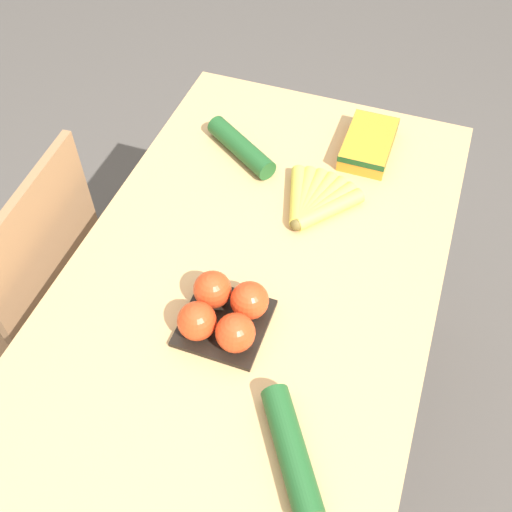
# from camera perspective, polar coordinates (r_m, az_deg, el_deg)

# --- Properties ---
(ground_plane) EXTENTS (12.00, 12.00, 0.00)m
(ground_plane) POSITION_cam_1_polar(r_m,az_deg,el_deg) (1.86, 0.00, -14.94)
(ground_plane) COLOR #4C4742
(dining_table) EXTENTS (1.20, 0.74, 0.73)m
(dining_table) POSITION_cam_1_polar(r_m,az_deg,el_deg) (1.33, 0.00, -3.97)
(dining_table) COLOR tan
(dining_table) RESTS_ON ground_plane
(chair) EXTENTS (0.44, 0.42, 0.88)m
(chair) POSITION_cam_1_polar(r_m,az_deg,el_deg) (1.62, -21.03, -3.90)
(chair) COLOR #8E6642
(chair) RESTS_ON ground_plane
(banana_bunch) EXTENTS (0.19, 0.18, 0.03)m
(banana_bunch) POSITION_cam_1_polar(r_m,az_deg,el_deg) (1.34, 5.56, 5.19)
(banana_bunch) COLOR brown
(banana_bunch) RESTS_ON dining_table
(tomato_pack) EXTENTS (0.16, 0.16, 0.08)m
(tomato_pack) POSITION_cam_1_polar(r_m,az_deg,el_deg) (1.12, -3.09, -5.38)
(tomato_pack) COLOR black
(tomato_pack) RESTS_ON dining_table
(carrot_bag) EXTENTS (0.19, 0.11, 0.04)m
(carrot_bag) POSITION_cam_1_polar(r_m,az_deg,el_deg) (1.49, 10.69, 10.56)
(carrot_bag) COLOR orange
(carrot_bag) RESTS_ON dining_table
(cucumber_near) EXTENTS (0.20, 0.16, 0.05)m
(cucumber_near) POSITION_cam_1_polar(r_m,az_deg,el_deg) (1.01, 3.37, -17.94)
(cucumber_near) COLOR #1E5123
(cucumber_near) RESTS_ON dining_table
(cucumber_far) EXTENTS (0.16, 0.20, 0.05)m
(cucumber_far) POSITION_cam_1_polar(r_m,az_deg,el_deg) (1.45, -1.45, 10.33)
(cucumber_far) COLOR #1E5123
(cucumber_far) RESTS_ON dining_table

